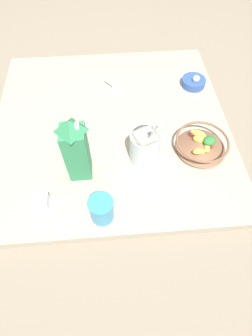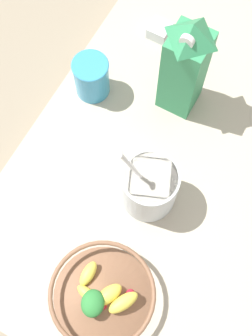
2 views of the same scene
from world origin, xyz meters
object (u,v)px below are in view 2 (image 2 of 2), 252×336
object	(u,v)px
milk_carton	(185,66)
spice_jar	(159,31)
yogurt_tub	(149,186)
fruit_bowl	(102,295)
drinking_cup	(92,77)

from	to	relation	value
milk_carton	spice_jar	xyz separation A→B (m)	(-0.13, 0.15, -0.13)
yogurt_tub	fruit_bowl	bearing A→B (deg)	-85.12
fruit_bowl	spice_jar	xyz separation A→B (m)	(-0.21, 0.67, -0.02)
yogurt_tub	spice_jar	size ratio (longest dim) A/B	4.97
yogurt_tub	drinking_cup	xyz separation A→B (m)	(-0.26, 0.19, -0.02)
milk_carton	yogurt_tub	distance (m)	0.28
fruit_bowl	spice_jar	world-z (taller)	fruit_bowl
milk_carton	yogurt_tub	size ratio (longest dim) A/B	1.13
milk_carton	yogurt_tub	bearing A→B (deg)	-78.62
milk_carton	drinking_cup	size ratio (longest dim) A/B	2.63
drinking_cup	yogurt_tub	bearing A→B (deg)	-35.93
drinking_cup	spice_jar	bearing A→B (deg)	72.76
fruit_bowl	spice_jar	bearing A→B (deg)	107.29
milk_carton	drinking_cup	bearing A→B (deg)	-158.61
fruit_bowl	yogurt_tub	bearing A→B (deg)	94.88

